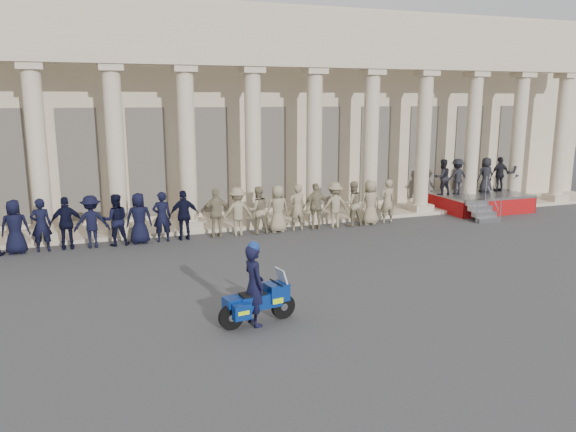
# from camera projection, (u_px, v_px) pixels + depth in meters

# --- Properties ---
(ground) EXTENTS (90.00, 90.00, 0.00)m
(ground) POSITION_uv_depth(u_px,v_px,m) (292.00, 293.00, 14.95)
(ground) COLOR #38383A
(ground) RESTS_ON ground
(building) EXTENTS (40.00, 12.50, 9.00)m
(building) POSITION_uv_depth(u_px,v_px,m) (189.00, 111.00, 27.61)
(building) COLOR #C4B193
(building) RESTS_ON ground
(officer_rank) EXTENTS (18.84, 0.70, 1.84)m
(officer_rank) POSITION_uv_depth(u_px,v_px,m) (167.00, 216.00, 20.27)
(officer_rank) COLOR black
(officer_rank) RESTS_ON ground
(reviewing_stand) EXTENTS (4.79, 3.87, 2.43)m
(reviewing_stand) POSITION_uv_depth(u_px,v_px,m) (479.00, 182.00, 25.90)
(reviewing_stand) COLOR gray
(reviewing_stand) RESTS_ON ground
(motorcycle) EXTENTS (1.91, 0.89, 1.23)m
(motorcycle) POSITION_uv_depth(u_px,v_px,m) (258.00, 301.00, 12.83)
(motorcycle) COLOR black
(motorcycle) RESTS_ON ground
(rider) EXTENTS (0.56, 0.75, 1.97)m
(rider) POSITION_uv_depth(u_px,v_px,m) (254.00, 284.00, 12.69)
(rider) COLOR black
(rider) RESTS_ON ground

